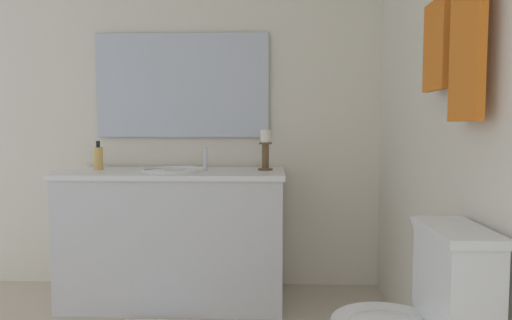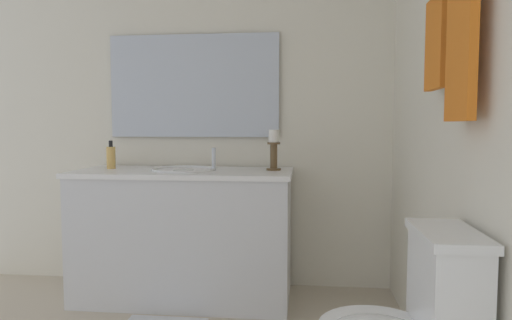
{
  "view_description": "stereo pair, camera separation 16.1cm",
  "coord_description": "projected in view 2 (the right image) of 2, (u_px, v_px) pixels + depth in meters",
  "views": [
    {
      "loc": [
        1.73,
        0.71,
        1.08
      ],
      "look_at": [
        -0.41,
        0.64,
        0.93
      ],
      "focal_mm": 32.08,
      "sensor_mm": 36.0,
      "label": 1
    },
    {
      "loc": [
        1.72,
        0.87,
        1.08
      ],
      "look_at": [
        -0.41,
        0.64,
        0.93
      ],
      "focal_mm": 32.08,
      "sensor_mm": 36.0,
      "label": 2
    }
  ],
  "objects": [
    {
      "name": "wall_back",
      "position": [
        472.0,
        87.0,
        1.63
      ],
      "size": [
        2.72,
        0.04,
        2.45
      ],
      "primitive_type": "cube",
      "color": "silver",
      "rests_on": "ground"
    },
    {
      "name": "wall_left",
      "position": [
        178.0,
        105.0,
        3.13
      ],
      "size": [
        0.04,
        2.92,
        2.45
      ],
      "primitive_type": "cube",
      "color": "silver",
      "rests_on": "ground"
    },
    {
      "name": "vanity_cabinet",
      "position": [
        184.0,
        234.0,
        2.86
      ],
      "size": [
        0.58,
        1.35,
        0.81
      ],
      "color": "silver",
      "rests_on": "ground"
    },
    {
      "name": "sink_basin",
      "position": [
        184.0,
        176.0,
        2.83
      ],
      "size": [
        0.4,
        0.4,
        0.24
      ],
      "color": "white",
      "rests_on": "vanity_cabinet"
    },
    {
      "name": "mirror",
      "position": [
        194.0,
        86.0,
        3.07
      ],
      "size": [
        0.02,
        1.15,
        0.68
      ],
      "primitive_type": "cube",
      "color": "silver"
    },
    {
      "name": "candle_holder_tall",
      "position": [
        274.0,
        149.0,
        2.82
      ],
      "size": [
        0.09,
        0.09,
        0.25
      ],
      "color": "brown",
      "rests_on": "vanity_cabinet"
    },
    {
      "name": "soap_bottle",
      "position": [
        111.0,
        157.0,
        2.93
      ],
      "size": [
        0.06,
        0.06,
        0.18
      ],
      "color": "#E5B259",
      "rests_on": "vanity_cabinet"
    },
    {
      "name": "towel_near_vanity",
      "position": [
        436.0,
        43.0,
        1.8
      ],
      "size": [
        0.23,
        0.03,
        0.36
      ],
      "primitive_type": "cube",
      "color": "orange",
      "rests_on": "towel_bar"
    },
    {
      "name": "towel_center",
      "position": [
        461.0,
        47.0,
        1.51
      ],
      "size": [
        0.23,
        0.03,
        0.49
      ],
      "primitive_type": "cube",
      "color": "orange",
      "rests_on": "towel_bar"
    }
  ]
}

